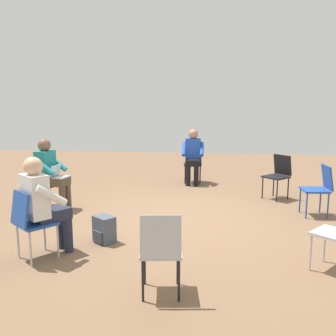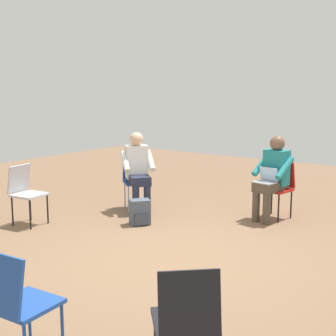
# 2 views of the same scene
# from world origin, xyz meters

# --- Properties ---
(ground_plane) EXTENTS (15.30, 15.30, 0.00)m
(ground_plane) POSITION_xyz_m (0.00, 0.00, 0.00)
(ground_plane) COLOR brown
(chair_northwest) EXTENTS (0.58, 0.58, 0.85)m
(chair_northwest) POSITION_xyz_m (-1.83, 1.54, 0.50)
(chair_northwest) COLOR #1E4799
(chair_northwest) RESTS_ON ground
(chair_north) EXTENTS (0.46, 0.50, 0.85)m
(chair_north) POSITION_xyz_m (0.26, 2.35, 0.50)
(chair_north) COLOR red
(chair_north) RESTS_ON ground
(chair_west) EXTENTS (0.48, 0.45, 0.85)m
(chair_west) POSITION_xyz_m (-2.50, -0.10, 0.50)
(chair_west) COLOR #B7B7BC
(chair_west) RESTS_ON ground
(chair_southeast) EXTENTS (0.58, 0.59, 0.85)m
(chair_southeast) POSITION_xyz_m (1.44, -1.86, 0.50)
(chair_southeast) COLOR black
(chair_southeast) RESTS_ON ground
(chair_east) EXTENTS (0.44, 0.40, 0.85)m
(chair_east) POSITION_xyz_m (2.76, -0.15, 0.50)
(chair_east) COLOR black
(chair_east) RESTS_ON ground
(chair_south) EXTENTS (0.43, 0.47, 0.85)m
(chair_south) POSITION_xyz_m (0.37, -2.34, 0.50)
(chair_south) COLOR #1E4799
(chair_south) RESTS_ON ground
(person_with_laptop) EXTENTS (0.55, 0.57, 1.24)m
(person_with_laptop) POSITION_xyz_m (0.23, 2.19, 0.69)
(person_with_laptop) COLOR #4C4233
(person_with_laptop) RESTS_ON ground
(person_in_blue) EXTENTS (0.52, 0.49, 1.24)m
(person_in_blue) POSITION_xyz_m (2.59, -0.16, 0.69)
(person_in_blue) COLOR black
(person_in_blue) RESTS_ON ground
(person_in_white) EXTENTS (0.63, 0.63, 1.24)m
(person_in_white) POSITION_xyz_m (-1.70, 1.43, 0.69)
(person_in_white) COLOR #23283D
(person_in_white) RESTS_ON ground
(backpack_near_laptop_user) EXTENTS (0.33, 0.34, 0.36)m
(backpack_near_laptop_user) POSITION_xyz_m (-1.18, 0.84, 0.16)
(backpack_near_laptop_user) COLOR #475160
(backpack_near_laptop_user) RESTS_ON ground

